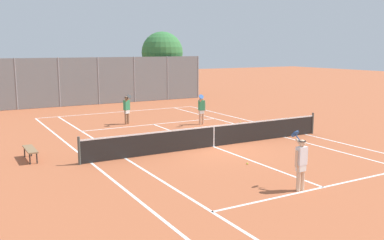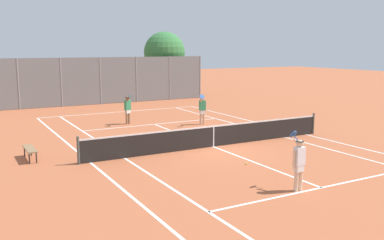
# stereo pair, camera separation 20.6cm
# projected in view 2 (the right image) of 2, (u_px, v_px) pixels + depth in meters

# --- Properties ---
(ground_plane) EXTENTS (120.00, 120.00, 0.00)m
(ground_plane) POSITION_uv_depth(u_px,v_px,m) (213.00, 147.00, 18.89)
(ground_plane) COLOR #B25B38
(court_line_markings) EXTENTS (11.10, 23.90, 0.01)m
(court_line_markings) POSITION_uv_depth(u_px,v_px,m) (213.00, 147.00, 18.89)
(court_line_markings) COLOR white
(court_line_markings) RESTS_ON ground
(tennis_net) EXTENTS (12.00, 0.10, 1.07)m
(tennis_net) POSITION_uv_depth(u_px,v_px,m) (214.00, 136.00, 18.81)
(tennis_net) COLOR #474C47
(tennis_net) RESTS_ON ground
(player_near_side) EXTENTS (0.62, 0.76, 1.77)m
(player_near_side) POSITION_uv_depth(u_px,v_px,m) (299.00, 161.00, 12.94)
(player_near_side) COLOR beige
(player_near_side) RESTS_ON ground
(player_far_left) EXTENTS (0.47, 0.88, 1.77)m
(player_far_left) POSITION_uv_depth(u_px,v_px,m) (128.00, 108.00, 24.36)
(player_far_left) COLOR #936B4C
(player_far_left) RESTS_ON ground
(player_far_right) EXTENTS (0.72, 0.72, 1.77)m
(player_far_right) POSITION_uv_depth(u_px,v_px,m) (202.00, 108.00, 24.21)
(player_far_right) COLOR #D8A884
(player_far_right) RESTS_ON ground
(loose_tennis_ball_0) EXTENTS (0.07, 0.07, 0.07)m
(loose_tennis_ball_0) POSITION_uv_depth(u_px,v_px,m) (246.00, 164.00, 16.02)
(loose_tennis_ball_0) COLOR #D1DB33
(loose_tennis_ball_0) RESTS_ON ground
(loose_tennis_ball_2) EXTENTS (0.07, 0.07, 0.07)m
(loose_tennis_ball_2) POSITION_uv_depth(u_px,v_px,m) (139.00, 142.00, 19.75)
(loose_tennis_ball_2) COLOR #D1DB33
(loose_tennis_ball_2) RESTS_ON ground
(loose_tennis_ball_3) EXTENTS (0.07, 0.07, 0.07)m
(loose_tennis_ball_3) POSITION_uv_depth(u_px,v_px,m) (207.00, 139.00, 20.25)
(loose_tennis_ball_3) COLOR #D1DB33
(loose_tennis_ball_3) RESTS_ON ground
(loose_tennis_ball_4) EXTENTS (0.07, 0.07, 0.07)m
(loose_tennis_ball_4) POSITION_uv_depth(u_px,v_px,m) (241.00, 122.00, 24.92)
(loose_tennis_ball_4) COLOR #D1DB33
(loose_tennis_ball_4) RESTS_ON ground
(courtside_bench) EXTENTS (0.36, 1.50, 0.47)m
(courtside_bench) POSITION_uv_depth(u_px,v_px,m) (30.00, 149.00, 16.65)
(courtside_bench) COLOR olive
(courtside_bench) RESTS_ON ground
(back_fence) EXTENTS (17.80, 0.08, 3.62)m
(back_fence) POSITION_uv_depth(u_px,v_px,m) (100.00, 81.00, 32.79)
(back_fence) COLOR gray
(back_fence) RESTS_ON ground
(tree_behind_right) EXTENTS (3.62, 3.62, 5.71)m
(tree_behind_right) POSITION_uv_depth(u_px,v_px,m) (164.00, 54.00, 37.34)
(tree_behind_right) COLOR brown
(tree_behind_right) RESTS_ON ground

